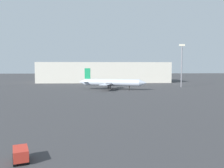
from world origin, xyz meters
name	(u,v)px	position (x,y,z in m)	size (l,w,h in m)	color
airplane_distant	(111,82)	(9.24, 76.91, 2.80)	(26.37, 17.97, 8.25)	#B2BCCC
baggage_cart	(21,154)	(-3.13, 8.69, 0.76)	(2.08, 2.70, 1.30)	red
light_mast_right	(182,63)	(40.25, 86.96, 10.49)	(2.40, 0.50, 18.49)	slate
terminal_building	(104,72)	(7.64, 124.59, 5.66)	(73.40, 22.42, 11.31)	beige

